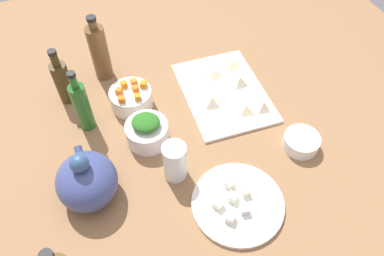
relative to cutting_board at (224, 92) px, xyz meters
The scene contains 31 objects.
tabletop 21.22cm from the cutting_board, 129.41° to the left, with size 190.00×190.00×3.00cm, color #916844.
cutting_board is the anchor object (origin of this frame).
plate_tofu 39.73cm from the cutting_board, 160.64° to the left, with size 23.84×23.84×1.20cm, color white.
bowl_greens 29.92cm from the cutting_board, 107.69° to the left, with size 12.30×12.30×6.47cm, color white.
bowl_carrots 29.71cm from the cutting_board, 78.59° to the left, with size 12.95×12.95×6.18cm, color white.
bowl_small_side 29.76cm from the cutting_board, 156.93° to the right, with size 10.26×10.26×4.11cm, color white.
teapot 51.97cm from the cutting_board, 113.40° to the left, with size 17.99×15.36×16.64cm.
bottle_0 50.36cm from the cutting_board, 71.14° to the left, with size 5.06×5.06×19.45cm.
bottle_1 41.92cm from the cutting_board, 56.07° to the left, with size 5.84×5.84×22.90cm.
bottle_3 44.46cm from the cutting_board, 86.32° to the left, with size 4.58×4.58×21.38cm.
drinking_glass_0 34.24cm from the cutting_board, 132.58° to the left, with size 6.43×6.43×11.92cm, color white.
carrot_cube_0 31.93cm from the cutting_board, 74.16° to the left, with size 1.80×1.80×1.80cm, color orange.
carrot_cube_1 33.46cm from the cutting_board, 78.91° to the left, with size 1.80×1.80×1.80cm, color orange.
carrot_cube_2 28.60cm from the cutting_board, 78.91° to the left, with size 1.80×1.80×1.80cm, color orange.
carrot_cube_3 33.09cm from the cutting_board, 85.20° to the left, with size 1.80×1.80×1.80cm, color orange.
carrot_cube_4 26.13cm from the cutting_board, 75.53° to the left, with size 1.80×1.80×1.80cm, color orange.
carrot_cube_5 28.49cm from the cutting_board, 86.04° to the left, with size 1.80×1.80×1.80cm, color orange.
carrot_cube_6 28.96cm from the cutting_board, 72.73° to the left, with size 1.80×1.80×1.80cm, color orange.
chopped_greens_mound 30.72cm from the cutting_board, 107.69° to the left, with size 8.00×7.40×3.01cm, color #2B6E21.
tofu_cube_0 41.06cm from the cutting_board, 153.37° to the left, with size 2.20×2.20×2.20cm, color white.
tofu_cube_1 42.30cm from the cutting_board, 162.43° to the left, with size 2.20×2.20×2.20cm, color white.
tofu_cube_2 34.98cm from the cutting_board, 157.81° to the left, with size 2.20×2.20×2.20cm, color white.
tofu_cube_3 37.41cm from the cutting_board, 163.78° to the left, with size 2.20×2.20×2.20cm, color white.
tofu_cube_4 38.97cm from the cutting_board, 158.72° to the left, with size 2.20×2.20×2.20cm, color white.
tofu_cube_5 44.51cm from the cutting_board, 157.30° to the left, with size 2.20×2.20×2.20cm, color white.
dumpling_0 8.67cm from the cutting_board, ahead, with size 5.34×5.33×2.08cm, color beige.
dumpling_1 6.49cm from the cutting_board, 79.07° to the right, with size 4.89×4.54×3.13cm, color beige.
dumpling_2 7.32cm from the cutting_board, 122.95° to the left, with size 4.98×4.71×2.95cm, color beige.
dumpling_3 10.62cm from the cutting_board, 165.70° to the right, with size 5.21×4.65×2.46cm, color beige.
dumpling_4 12.84cm from the cutting_board, 36.87° to the right, with size 5.55×5.19×2.05cm, color beige.
dumpling_5 14.02cm from the cutting_board, 145.03° to the right, with size 4.38×4.13×2.86cm, color beige.
Camera 1 is at (-60.42, 23.74, 89.31)cm, focal length 34.37 mm.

